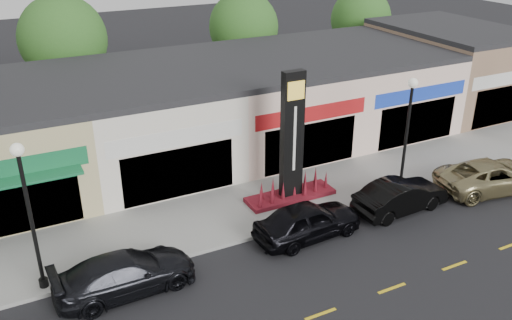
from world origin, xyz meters
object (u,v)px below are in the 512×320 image
(lamp_west_near, at_px, (28,204))
(car_black_sedan, at_px, (308,221))
(car_gold_suv, at_px, (491,176))
(car_dark_sedan, at_px, (125,273))
(pylon_sign, at_px, (291,156))
(car_black_conv, at_px, (401,196))
(lamp_east_near, at_px, (408,124))

(lamp_west_near, relative_size, car_black_sedan, 1.20)
(lamp_west_near, relative_size, car_gold_suv, 1.03)
(lamp_west_near, bearing_deg, car_dark_sedan, -27.68)
(pylon_sign, distance_m, car_black_conv, 5.14)
(lamp_east_near, bearing_deg, car_dark_sedan, -174.21)
(car_black_sedan, bearing_deg, pylon_sign, -20.66)
(lamp_east_near, relative_size, car_dark_sedan, 1.11)
(lamp_west_near, distance_m, car_black_sedan, 10.51)
(lamp_east_near, bearing_deg, pylon_sign, 161.25)
(car_gold_suv, bearing_deg, car_black_sedan, 97.16)
(car_dark_sedan, xyz_separation_m, car_black_sedan, (7.48, 0.08, 0.06))
(lamp_west_near, bearing_deg, car_black_conv, -5.00)
(car_black_conv, bearing_deg, car_black_sedan, 86.48)
(lamp_east_near, xyz_separation_m, car_black_sedan, (-5.93, -1.28, -2.70))
(car_gold_suv, bearing_deg, lamp_west_near, 94.68)
(lamp_west_near, relative_size, car_dark_sedan, 1.11)
(lamp_west_near, distance_m, car_gold_suv, 20.32)
(car_black_sedan, height_order, car_black_conv, car_black_sedan)
(car_dark_sedan, relative_size, car_black_conv, 1.11)
(car_gold_suv, bearing_deg, car_black_conv, 95.27)
(lamp_east_near, bearing_deg, car_black_conv, -130.84)
(car_black_conv, distance_m, car_gold_suv, 5.21)
(lamp_east_near, relative_size, pylon_sign, 0.91)
(car_dark_sedan, bearing_deg, lamp_west_near, 59.43)
(pylon_sign, bearing_deg, lamp_west_near, -171.23)
(lamp_west_near, height_order, pylon_sign, pylon_sign)
(pylon_sign, distance_m, car_black_sedan, 3.46)
(car_black_conv, bearing_deg, car_gold_suv, -97.46)
(car_black_sedan, relative_size, car_gold_suv, 0.85)
(pylon_sign, height_order, car_black_conv, pylon_sign)
(car_dark_sedan, bearing_deg, car_black_sedan, -92.27)
(car_dark_sedan, distance_m, car_black_conv, 12.28)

